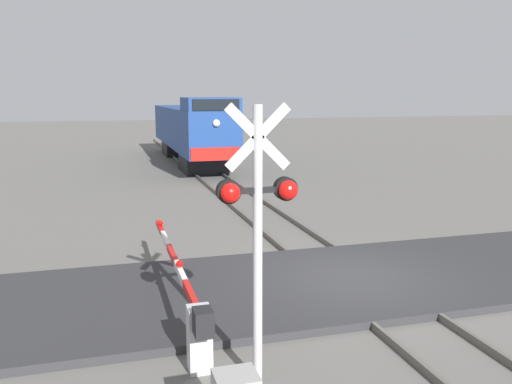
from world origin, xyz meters
The scene contains 7 objects.
ground_plane centered at (0.00, 0.00, 0.00)m, with size 160.00×160.00×0.00m, color #605E59.
rail_track_left centered at (-0.72, 0.00, 0.07)m, with size 0.08×80.00×0.15m, color #59544C.
rail_track_right centered at (0.72, 0.00, 0.07)m, with size 0.08×80.00×0.15m, color #59544C.
road_surface centered at (0.00, 0.00, 0.08)m, with size 36.00×4.80×0.16m, color #2D2D30.
locomotive centered at (0.00, 22.77, 2.10)m, with size 2.71×16.39×4.12m.
crossing_signal centered at (-3.31, -3.65, 2.62)m, with size 1.18×0.33×4.20m.
crossing_gate centered at (-4.08, -1.96, 0.74)m, with size 0.36×6.74×1.17m.
Camera 1 is at (-5.39, -10.78, 4.32)m, focal length 37.67 mm.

